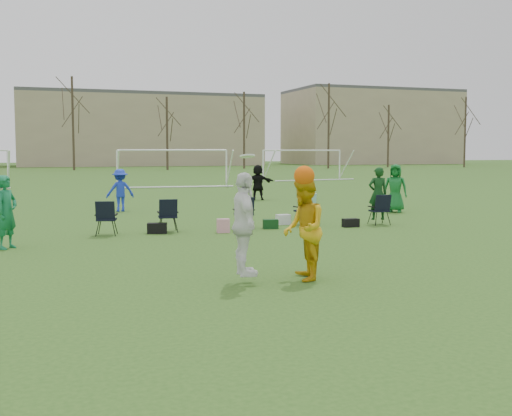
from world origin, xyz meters
name	(u,v)px	position (x,y,z in m)	size (l,w,h in m)	color
ground	(326,282)	(0.00, 0.00, 0.00)	(260.00, 260.00, 0.00)	#2D561B
fielder_green_near	(7,212)	(-5.51, 6.13, 0.88)	(0.65, 0.42, 1.77)	#147244
fielder_blue	(120,190)	(-1.69, 14.93, 0.82)	(1.06, 0.61, 1.65)	#1A35C8
fielder_green_far	(395,188)	(8.23, 11.14, 0.92)	(0.90, 0.59, 1.85)	#116526
fielder_black	(258,182)	(5.30, 18.68, 0.85)	(1.57, 0.50, 1.70)	black
center_contest	(280,226)	(-0.76, 0.32, 1.01)	(1.86, 1.10, 2.29)	white
sideline_setup	(271,210)	(1.93, 7.94, 0.54)	(9.20, 1.64, 1.83)	#0F3A15
goal_mid	(173,157)	(4.00, 32.00, 1.92)	(7.40, 0.63, 2.46)	white
goal_right	(303,156)	(16.00, 38.00, 1.92)	(7.35, 1.14, 2.46)	white
tree_line	(76,128)	(0.24, 69.85, 5.09)	(110.28, 3.28, 11.40)	#382B21
building_row	(107,128)	(6.73, 96.00, 5.99)	(126.00, 16.00, 13.00)	tan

